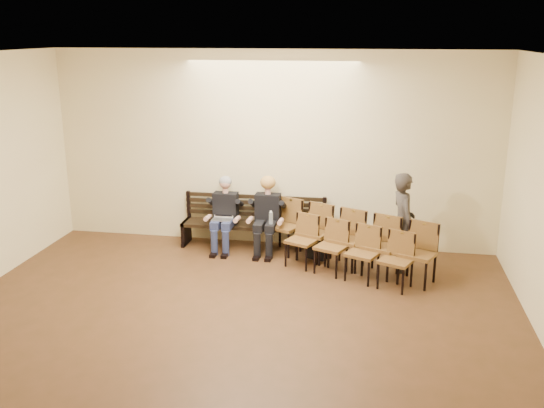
{
  "coord_description": "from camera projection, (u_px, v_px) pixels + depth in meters",
  "views": [
    {
      "loc": [
        1.83,
        -5.5,
        3.8
      ],
      "look_at": [
        0.16,
        4.05,
        1.02
      ],
      "focal_mm": 40.0,
      "sensor_mm": 36.0,
      "label": 1
    }
  ],
  "objects": [
    {
      "name": "ground",
      "position": [
        193.0,
        395.0,
        6.56
      ],
      "size": [
        10.0,
        10.0,
        0.0
      ],
      "primitive_type": "plane",
      "color": "brown",
      "rests_on": "ground"
    },
    {
      "name": "room_walls",
      "position": [
        206.0,
        151.0,
        6.6
      ],
      "size": [
        8.02,
        10.01,
        3.51
      ],
      "color": "#FBEDB4",
      "rests_on": "ground"
    },
    {
      "name": "bench",
      "position": [
        253.0,
        236.0,
        10.94
      ],
      "size": [
        2.6,
        0.9,
        0.45
      ],
      "primitive_type": "cube",
      "color": "black",
      "rests_on": "ground"
    },
    {
      "name": "seated_man",
      "position": [
        224.0,
        214.0,
        10.8
      ],
      "size": [
        0.53,
        0.74,
        1.28
      ],
      "primitive_type": null,
      "color": "black",
      "rests_on": "ground"
    },
    {
      "name": "seated_woman",
      "position": [
        267.0,
        217.0,
        10.67
      ],
      "size": [
        0.54,
        0.75,
        1.27
      ],
      "primitive_type": null,
      "color": "black",
      "rests_on": "ground"
    },
    {
      "name": "laptop",
      "position": [
        222.0,
        220.0,
        10.68
      ],
      "size": [
        0.4,
        0.35,
        0.25
      ],
      "primitive_type": "cube",
      "rotation": [
        0.0,
        0.0,
        -0.25
      ],
      "color": "silver",
      "rests_on": "bench"
    },
    {
      "name": "water_bottle",
      "position": [
        271.0,
        225.0,
        10.45
      ],
      "size": [
        0.09,
        0.09,
        0.24
      ],
      "primitive_type": "cylinder",
      "rotation": [
        0.0,
        0.0,
        0.21
      ],
      "color": "silver",
      "rests_on": "bench"
    },
    {
      "name": "bag",
      "position": [
        317.0,
        251.0,
        10.47
      ],
      "size": [
        0.41,
        0.35,
        0.25
      ],
      "primitive_type": "cube",
      "rotation": [
        0.0,
        0.0,
        -0.4
      ],
      "color": "black",
      "rests_on": "ground"
    },
    {
      "name": "passerby",
      "position": [
        403.0,
        215.0,
        9.75
      ],
      "size": [
        0.63,
        0.79,
        1.88
      ],
      "primitive_type": "imported",
      "rotation": [
        0.0,
        0.0,
        1.87
      ],
      "color": "#35302B",
      "rests_on": "ground"
    },
    {
      "name": "chair_row_front",
      "position": [
        346.0,
        240.0,
        9.98
      ],
      "size": [
        2.91,
        1.69,
        0.96
      ],
      "primitive_type": "cube",
      "rotation": [
        0.0,
        0.0,
        -0.42
      ],
      "color": "brown",
      "rests_on": "ground"
    },
    {
      "name": "chair_row_back",
      "position": [
        346.0,
        251.0,
        9.6
      ],
      "size": [
        2.13,
        1.28,
        0.87
      ],
      "primitive_type": "cube",
      "rotation": [
        0.0,
        0.0,
        -0.41
      ],
      "color": "brown",
      "rests_on": "ground"
    }
  ]
}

